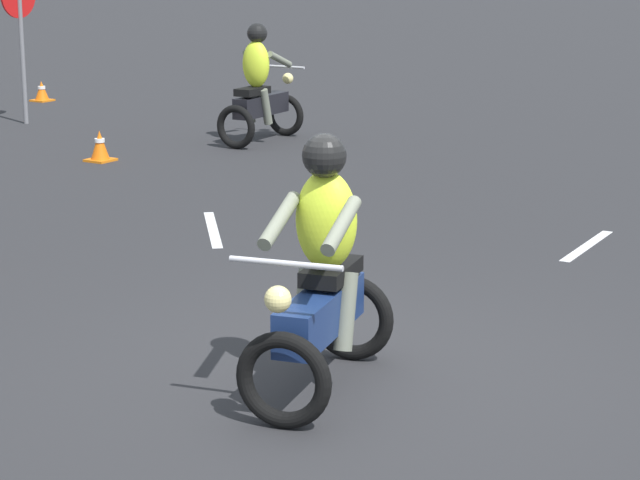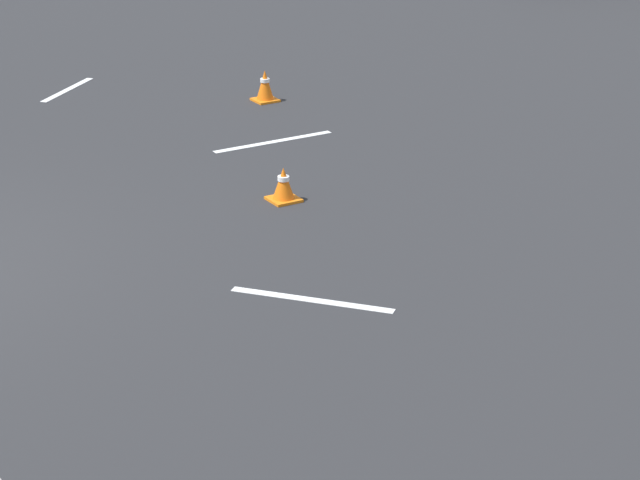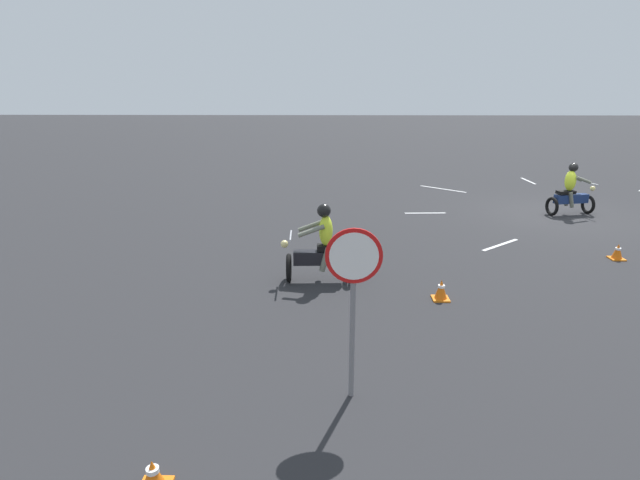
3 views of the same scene
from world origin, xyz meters
name	(u,v)px [view 2 (image 2 of 3)]	position (x,y,z in m)	size (l,w,h in m)	color
traffic_cone_near_right	(265,86)	(-3.09, 6.12, 0.21)	(0.32, 0.32, 0.44)	orange
traffic_cone_mid_center	(284,185)	(0.50, 4.35, 0.18)	(0.32, 0.32, 0.38)	orange
lane_stripe_ne	(312,300)	(2.89, 3.28, 0.00)	(0.10, 1.54, 0.01)	silver
lane_stripe_n	(273,142)	(-1.40, 5.29, 0.00)	(0.10, 1.65, 0.01)	silver
lane_stripe_nw	(67,90)	(-5.08, 3.97, 0.00)	(0.10, 1.36, 0.01)	silver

